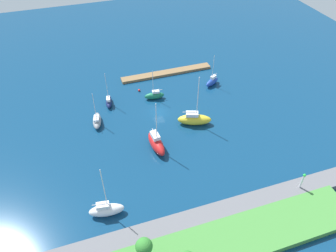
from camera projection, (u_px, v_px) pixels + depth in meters
water at (159, 112)px, 79.23m from camera, size 160.00×160.00×0.00m
pier_dock at (167, 73)px, 92.37m from camera, size 26.59×2.57×0.71m
breakwater at (211, 215)px, 56.32m from camera, size 60.85×3.92×1.28m
shoreline_park at (225, 243)px, 52.41m from camera, size 47.77×8.09×1.29m
harbor_beacon at (303, 180)px, 58.79m from camera, size 0.56×0.56×3.73m
park_tree_mideast at (144, 246)px, 47.62m from camera, size 2.65×2.65×4.80m
sailboat_yellow_lone_south at (194, 119)px, 75.01m from camera, size 8.37×5.13×13.02m
sailboat_gray_west_end at (97, 120)px, 75.34m from camera, size 2.87×6.06×8.50m
sailboat_red_far_south at (156, 143)px, 68.79m from camera, size 3.10×7.66×12.46m
sailboat_white_outer_mooring at (106, 210)px, 56.45m from camera, size 6.49×2.97×11.94m
sailboat_navy_off_beacon at (109, 101)px, 81.09m from camera, size 2.39×5.33×8.97m
sailboat_green_lone_north at (154, 95)px, 82.86m from camera, size 5.30×2.30×8.46m
sailboat_blue_east_end at (212, 81)px, 87.63m from camera, size 4.99×3.68×9.24m
mooring_buoy_red at (139, 90)px, 85.83m from camera, size 0.63×0.63×0.63m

